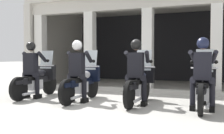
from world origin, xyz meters
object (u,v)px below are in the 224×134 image
Objects in this scene: police_officer_center_right at (136,66)px; motorcycle_far_left at (38,80)px; police_officer_far_left at (31,65)px; police_officer_center_left at (78,66)px; motorcycle_center_right at (139,83)px; motorcycle_center_left at (83,82)px; motorcycle_far_right at (203,86)px; police_officer_far_right at (203,67)px.

motorcycle_far_left is at bearing -170.85° from police_officer_center_right.
police_officer_far_left is 1.52m from police_officer_center_left.
motorcycle_center_right is (3.04, 0.30, -0.44)m from police_officer_far_left.
motorcycle_far_left is 1.63m from police_officer_center_left.
police_officer_far_left reaches higher than motorcycle_far_left.
motorcycle_center_left is at bearing -171.64° from police_officer_center_right.
police_officer_center_right is at bearing 13.87° from police_officer_far_left.
motorcycle_far_right is 0.52m from police_officer_far_right.
police_officer_center_right is (3.03, -0.27, 0.44)m from motorcycle_far_left.
police_officer_center_left reaches higher than motorcycle_center_left.
motorcycle_center_left is at bearing 19.98° from police_officer_far_left.
police_officer_far_left is 4.58m from motorcycle_far_right.
police_officer_center_left is 1.00× the size of police_officer_far_right.
police_officer_far_right reaches higher than motorcycle_far_left.
police_officer_far_left is 1.00× the size of police_officer_far_right.
police_officer_far_left reaches higher than motorcycle_far_right.
police_officer_center_left is (1.52, -0.11, 0.00)m from police_officer_far_left.
police_officer_far_left reaches higher than motorcycle_center_right.
motorcycle_center_right is 1.63m from police_officer_far_right.
motorcycle_center_right is (1.52, 0.13, 0.00)m from motorcycle_center_left.
motorcycle_center_right is 1.00× the size of motorcycle_far_right.
police_officer_far_left is 0.78× the size of motorcycle_far_right.
police_officer_center_left is at bearing 9.32° from police_officer_far_left.
police_officer_center_left is at bearing -1.07° from motorcycle_far_left.
motorcycle_far_left is at bearing -171.12° from police_officer_far_right.
police_officer_center_left and police_officer_far_right have the same top height.
motorcycle_far_right is at bearing 9.79° from motorcycle_center_right.
police_officer_center_left is at bearing -84.37° from motorcycle_center_left.
police_officer_far_right reaches higher than motorcycle_center_right.
police_officer_center_left is 3.04m from police_officer_far_right.
motorcycle_center_left is 1.29× the size of police_officer_center_left.
police_officer_far_right is at bearing -0.60° from motorcycle_center_right.
police_officer_far_left is 1.59m from motorcycle_center_left.
police_officer_center_left reaches higher than motorcycle_far_right.
police_officer_far_left is at bearing -76.64° from motorcycle_far_left.
police_officer_far_right is at bearing 9.79° from police_officer_center_right.
police_officer_far_left is 3.08m from motorcycle_center_right.
police_officer_far_right is (1.52, -0.40, 0.44)m from motorcycle_center_right.
motorcycle_far_left is at bearing -165.51° from motorcycle_center_right.
police_officer_center_left is at bearing -166.07° from police_officer_far_right.
motorcycle_far_right is (1.52, -0.12, 0.00)m from motorcycle_center_right.
police_officer_far_left is 0.78× the size of motorcycle_center_left.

